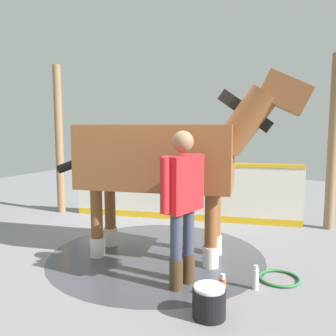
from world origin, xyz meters
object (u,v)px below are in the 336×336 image
(horse, at_px, (165,158))
(hose_coil, at_px, (279,278))
(wash_bucket, at_px, (209,302))
(handler, at_px, (183,198))
(bottle_spray, at_px, (223,288))
(bottle_shampoo, at_px, (256,278))

(horse, xyz_separation_m, hose_coil, (0.05, 1.54, -1.34))
(wash_bucket, bearing_deg, hose_coil, 159.38)
(handler, height_order, hose_coil, handler)
(handler, distance_m, bottle_spray, 1.02)
(horse, distance_m, hose_coil, 2.04)
(wash_bucket, bearing_deg, bottle_shampoo, 162.61)
(bottle_shampoo, bearing_deg, hose_coil, 152.95)
(horse, relative_size, bottle_shampoo, 12.37)
(bottle_shampoo, height_order, hose_coil, bottle_shampoo)
(handler, bearing_deg, wash_bucket, 148.07)
(bottle_shampoo, distance_m, bottle_spray, 0.46)
(horse, xyz_separation_m, handler, (0.71, 0.60, -0.35))
(handler, height_order, bottle_shampoo, handler)
(wash_bucket, distance_m, hose_coil, 1.22)
(handler, relative_size, bottle_spray, 6.41)
(wash_bucket, bearing_deg, bottle_spray, -179.53)
(horse, distance_m, bottle_shampoo, 1.87)
(bottle_spray, height_order, hose_coil, bottle_spray)
(handler, distance_m, hose_coil, 1.51)
(handler, bearing_deg, horse, -38.73)
(handler, xyz_separation_m, wash_bucket, (0.47, 0.51, -0.86))
(bottle_shampoo, xyz_separation_m, bottle_spray, (0.38, -0.25, -0.00))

